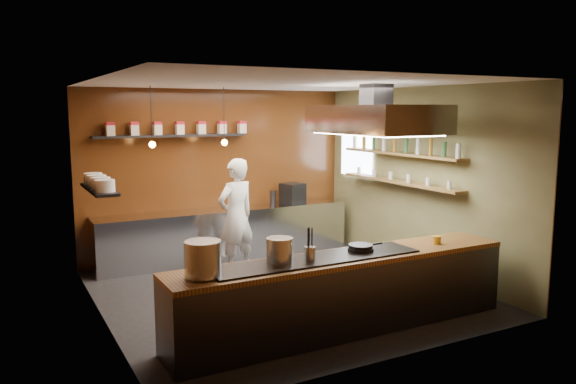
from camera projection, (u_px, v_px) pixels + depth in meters
floor at (283, 292)px, 8.17m from camera, size 5.00×5.00×0.00m
back_wall at (219, 173)px, 10.14m from camera, size 5.00×0.00×5.00m
left_wall at (100, 204)px, 6.79m from camera, size 0.00×5.00×5.00m
right_wall at (419, 180)px, 9.12m from camera, size 0.00×5.00×5.00m
ceiling at (283, 83)px, 7.74m from camera, size 5.00×5.00×0.00m
window_pane at (357, 149)px, 10.52m from camera, size 0.00×1.00×1.00m
prep_counter at (227, 234)px, 10.00m from camera, size 4.60×0.65×0.90m
pass_counter at (345, 293)px, 6.70m from camera, size 4.40×0.72×0.94m
tin_shelf at (171, 136)px, 9.49m from camera, size 2.60×0.26×0.04m
plate_shelf at (99, 189)px, 7.73m from camera, size 0.30×1.40×0.04m
bottle_shelf_upper at (400, 154)px, 9.25m from camera, size 0.26×2.80×0.04m
bottle_shelf_lower at (399, 182)px, 9.31m from camera, size 0.26×2.80×0.04m
extractor_hood at (376, 119)px, 8.07m from camera, size 1.20×2.00×0.72m
pendant_left at (152, 141)px, 8.69m from camera, size 0.10×0.10×0.95m
pendant_right at (224, 139)px, 9.25m from camera, size 0.10×0.10×0.95m
storage_tins at (180, 128)px, 9.54m from camera, size 2.43×0.13×0.22m
plate_stacks at (99, 182)px, 7.71m from camera, size 0.26×1.16×0.16m
bottles at (400, 145)px, 9.23m from camera, size 0.06×2.66×0.24m
wine_glasses at (399, 177)px, 9.30m from camera, size 0.07×2.37×0.13m
stockpot_large at (203, 258)px, 5.74m from camera, size 0.50×0.50×0.37m
stockpot_small at (280, 250)px, 6.26m from camera, size 0.39×0.39×0.28m
utensil_crock at (310, 254)px, 6.33m from camera, size 0.15×0.15×0.16m
frying_pan at (361, 248)px, 6.79m from camera, size 0.49×0.32×0.08m
butter_jar at (437, 240)px, 7.23m from camera, size 0.14×0.14×0.10m
espresso_machine at (293, 193)px, 10.49m from camera, size 0.46×0.45×0.38m
chef at (236, 216)px, 9.05m from camera, size 0.78×0.62×1.87m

